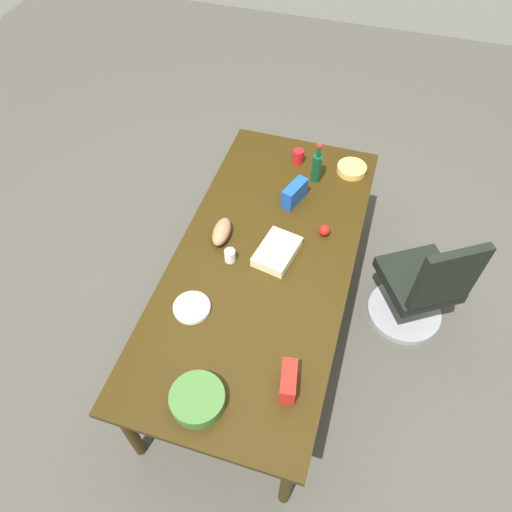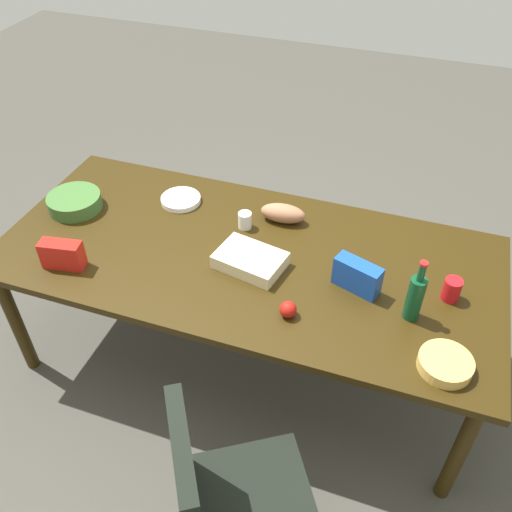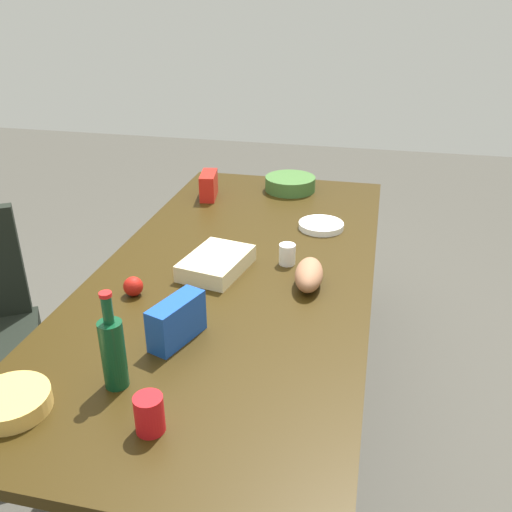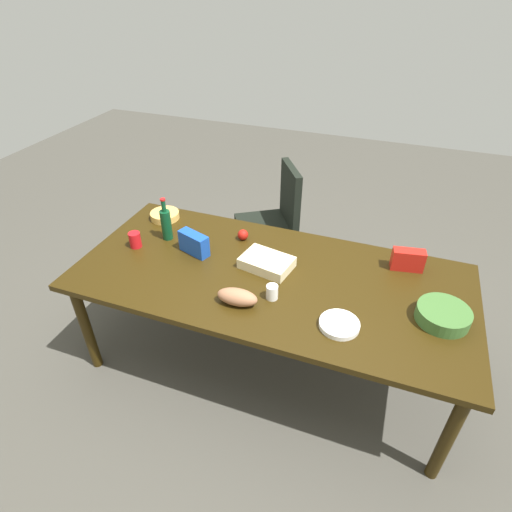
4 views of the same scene
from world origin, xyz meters
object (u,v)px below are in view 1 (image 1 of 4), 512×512
at_px(apple_red, 324,230).
at_px(wine_bottle, 317,167).
at_px(salad_bowl, 197,399).
at_px(office_chair, 420,290).
at_px(conference_table, 264,264).
at_px(chip_bag_blue, 295,193).
at_px(paper_cup, 230,256).
at_px(bread_loaf, 222,232).
at_px(red_solo_cup, 298,156).
at_px(paper_plate_stack, 192,308).
at_px(chip_bowl, 352,169).
at_px(sheet_cake, 277,252).
at_px(chip_bag_red, 288,381).

bearing_deg(apple_red, wine_bottle, 18.68).
bearing_deg(salad_bowl, office_chair, -39.58).
distance_m(wine_bottle, salad_bowl, 1.85).
bearing_deg(office_chair, conference_table, 107.64).
distance_m(conference_table, office_chair, 1.16).
distance_m(chip_bag_blue, paper_cup, 0.69).
xyz_separation_m(office_chair, bread_loaf, (-0.25, 1.38, 0.44)).
bearing_deg(red_solo_cup, paper_plate_stack, 169.11).
bearing_deg(apple_red, paper_cup, 126.64).
distance_m(chip_bowl, sheet_cake, 0.99).
bearing_deg(chip_bag_blue, salad_bowl, 175.82).
bearing_deg(chip_bowl, chip_bag_red, 179.12).
height_order(chip_bowl, wine_bottle, wine_bottle).
distance_m(apple_red, red_solo_cup, 0.75).
distance_m(sheet_cake, red_solo_cup, 0.93).
xyz_separation_m(office_chair, paper_cup, (-0.42, 1.27, 0.43)).
relative_size(chip_bag_blue, salad_bowl, 0.76).
relative_size(chip_bowl, chip_bag_blue, 0.99).
xyz_separation_m(chip_bowl, chip_bag_red, (-1.79, 0.03, 0.04)).
bearing_deg(wine_bottle, chip_bowl, -55.49).
relative_size(chip_bowl, red_solo_cup, 1.99).
bearing_deg(red_solo_cup, chip_bowl, -88.49).
bearing_deg(wine_bottle, chip_bag_red, -172.54).
xyz_separation_m(chip_bag_red, apple_red, (1.11, 0.04, -0.03)).
distance_m(conference_table, salad_bowl, 1.02).
bearing_deg(chip_bowl, red_solo_cup, 91.51).
bearing_deg(chip_bag_red, paper_cup, 38.30).
height_order(sheet_cake, paper_plate_stack, sheet_cake).
height_order(office_chair, paper_plate_stack, office_chair).
distance_m(conference_table, chip_bowl, 1.07).
bearing_deg(bread_loaf, conference_table, -106.22).
relative_size(conference_table, chip_bag_blue, 11.30).
distance_m(paper_cup, bread_loaf, 0.21).
bearing_deg(conference_table, paper_cup, 111.60).
bearing_deg(chip_bag_blue, red_solo_cup, 10.08).
bearing_deg(chip_bag_red, office_chair, -31.44).
distance_m(conference_table, paper_plate_stack, 0.58).
relative_size(conference_table, sheet_cake, 7.77).
xyz_separation_m(chip_bowl, salad_bowl, (-2.01, 0.45, 0.01)).
height_order(paper_cup, wine_bottle, wine_bottle).
bearing_deg(paper_plate_stack, apple_red, -37.71).
xyz_separation_m(office_chair, apple_red, (-0.02, 0.74, 0.43)).
height_order(paper_cup, paper_plate_stack, paper_cup).
distance_m(office_chair, chip_bag_red, 1.41).
relative_size(sheet_cake, red_solo_cup, 2.91).
height_order(chip_bag_red, sheet_cake, chip_bag_red).
distance_m(office_chair, paper_cup, 1.40).
height_order(chip_bag_red, apple_red, chip_bag_red).
distance_m(office_chair, salad_bowl, 1.81).
relative_size(red_solo_cup, salad_bowl, 0.38).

